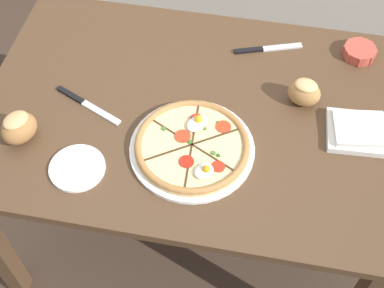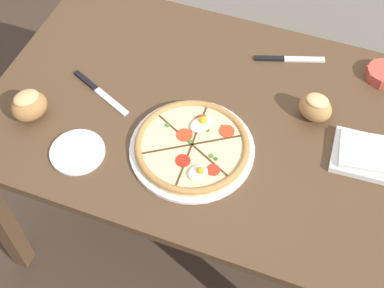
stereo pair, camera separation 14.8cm
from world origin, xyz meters
The scene contains 10 objects.
ground_plane centered at (0.00, 0.00, 0.00)m, with size 12.00×12.00×0.00m, color #3D2D23.
dining_table centered at (0.00, 0.00, 0.62)m, with size 1.26×0.86×0.72m.
pizza centered at (0.03, -0.15, 0.74)m, with size 0.35×0.35×0.05m.
ramekin_bowl centered at (0.49, 0.32, 0.74)m, with size 0.11×0.11×0.04m.
napkin_folded centered at (0.49, -0.01, 0.74)m, with size 0.19×0.16×0.04m.
bread_piece_near centered at (0.32, 0.09, 0.77)m, with size 0.11×0.09×0.09m.
bread_piece_mid centered at (-0.45, -0.20, 0.77)m, with size 0.13×0.13×0.10m.
knife_main centered at (0.20, 0.29, 0.73)m, with size 0.22×0.09×0.01m.
knife_spare centered at (-0.31, -0.04, 0.73)m, with size 0.23×0.12×0.01m.
side_saucer centered at (-0.27, -0.27, 0.73)m, with size 0.15×0.15×0.01m.
Camera 2 is at (0.33, -0.97, 1.95)m, focal length 50.00 mm.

